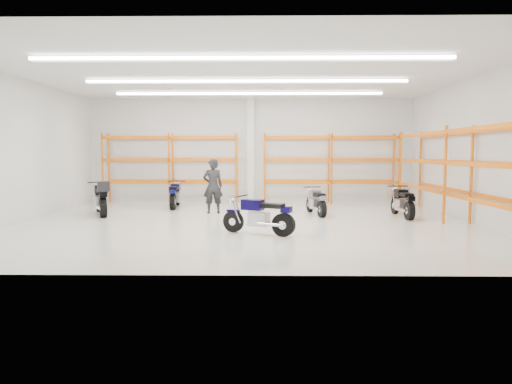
{
  "coord_description": "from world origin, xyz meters",
  "views": [
    {
      "loc": [
        0.49,
        -13.96,
        2.19
      ],
      "look_at": [
        0.3,
        0.5,
        0.93
      ],
      "focal_mm": 32.0,
      "sensor_mm": 36.0,
      "label": 1
    }
  ],
  "objects_px": {
    "motorcycle_back_d": "(403,203)",
    "standing_man": "(213,186)",
    "motorcycle_back_a": "(101,198)",
    "motorcycle_main": "(261,217)",
    "motorcycle_back_c": "(316,202)",
    "structural_column": "(251,151)",
    "motorcycle_back_b": "(175,196)"
  },
  "relations": [
    {
      "from": "motorcycle_back_a",
      "to": "motorcycle_back_c",
      "type": "bearing_deg",
      "value": 1.4
    },
    {
      "from": "motorcycle_back_a",
      "to": "motorcycle_back_d",
      "type": "xyz_separation_m",
      "value": [
        10.33,
        -0.35,
        -0.11
      ]
    },
    {
      "from": "motorcycle_back_c",
      "to": "motorcycle_back_d",
      "type": "height_order",
      "value": "motorcycle_back_d"
    },
    {
      "from": "motorcycle_back_b",
      "to": "standing_man",
      "type": "relative_size",
      "value": 1.08
    },
    {
      "from": "motorcycle_back_d",
      "to": "standing_man",
      "type": "height_order",
      "value": "standing_man"
    },
    {
      "from": "motorcycle_back_a",
      "to": "motorcycle_main",
      "type": "bearing_deg",
      "value": -33.16
    },
    {
      "from": "motorcycle_back_d",
      "to": "motorcycle_back_b",
      "type": "bearing_deg",
      "value": 162.85
    },
    {
      "from": "motorcycle_back_b",
      "to": "motorcycle_back_d",
      "type": "xyz_separation_m",
      "value": [
        8.18,
        -2.52,
        -0.0
      ]
    },
    {
      "from": "motorcycle_back_c",
      "to": "motorcycle_back_d",
      "type": "distance_m",
      "value": 2.89
    },
    {
      "from": "motorcycle_main",
      "to": "motorcycle_back_d",
      "type": "xyz_separation_m",
      "value": [
        4.77,
        3.28,
        0.0
      ]
    },
    {
      "from": "motorcycle_back_d",
      "to": "standing_man",
      "type": "distance_m",
      "value": 6.59
    },
    {
      "from": "standing_man",
      "to": "motorcycle_back_c",
      "type": "bearing_deg",
      "value": 160.24
    },
    {
      "from": "standing_man",
      "to": "structural_column",
      "type": "xyz_separation_m",
      "value": [
        1.27,
        3.54,
        1.27
      ]
    },
    {
      "from": "motorcycle_back_c",
      "to": "structural_column",
      "type": "xyz_separation_m",
      "value": [
        -2.39,
        3.95,
        1.8
      ]
    },
    {
      "from": "motorcycle_back_c",
      "to": "standing_man",
      "type": "bearing_deg",
      "value": 173.54
    },
    {
      "from": "motorcycle_main",
      "to": "motorcycle_back_d",
      "type": "height_order",
      "value": "motorcycle_back_d"
    },
    {
      "from": "motorcycle_back_d",
      "to": "standing_man",
      "type": "bearing_deg",
      "value": 171.68
    },
    {
      "from": "motorcycle_back_a",
      "to": "motorcycle_back_c",
      "type": "relative_size",
      "value": 1.18
    },
    {
      "from": "motorcycle_main",
      "to": "structural_column",
      "type": "bearing_deg",
      "value": 93.46
    },
    {
      "from": "motorcycle_main",
      "to": "motorcycle_back_c",
      "type": "relative_size",
      "value": 1.01
    },
    {
      "from": "motorcycle_back_b",
      "to": "motorcycle_back_d",
      "type": "distance_m",
      "value": 8.56
    },
    {
      "from": "motorcycle_main",
      "to": "motorcycle_back_c",
      "type": "height_order",
      "value": "motorcycle_main"
    },
    {
      "from": "motorcycle_back_c",
      "to": "standing_man",
      "type": "distance_m",
      "value": 3.72
    },
    {
      "from": "motorcycle_back_a",
      "to": "motorcycle_back_d",
      "type": "relative_size",
      "value": 1.08
    },
    {
      "from": "motorcycle_main",
      "to": "motorcycle_back_a",
      "type": "height_order",
      "value": "motorcycle_back_a"
    },
    {
      "from": "motorcycle_back_b",
      "to": "standing_man",
      "type": "height_order",
      "value": "standing_man"
    },
    {
      "from": "motorcycle_back_d",
      "to": "structural_column",
      "type": "distance_m",
      "value": 7.12
    },
    {
      "from": "motorcycle_back_a",
      "to": "standing_man",
      "type": "bearing_deg",
      "value": 8.87
    },
    {
      "from": "motorcycle_main",
      "to": "motorcycle_back_d",
      "type": "distance_m",
      "value": 5.79
    },
    {
      "from": "motorcycle_main",
      "to": "structural_column",
      "type": "xyz_separation_m",
      "value": [
        -0.47,
        7.77,
        1.77
      ]
    },
    {
      "from": "motorcycle_main",
      "to": "standing_man",
      "type": "bearing_deg",
      "value": 112.31
    },
    {
      "from": "motorcycle_back_a",
      "to": "motorcycle_back_c",
      "type": "xyz_separation_m",
      "value": [
        7.49,
        0.18,
        -0.14
      ]
    }
  ]
}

